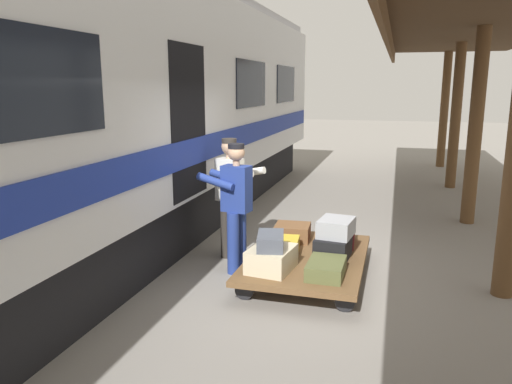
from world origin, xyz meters
name	(u,v)px	position (x,y,z in m)	size (l,w,h in m)	color
ground_plane	(320,276)	(0.00, 0.00, 0.00)	(60.00, 60.00, 0.00)	gray
train_car	(89,112)	(3.28, 0.00, 2.06)	(3.03, 16.57, 4.00)	silver
luggage_cart	(307,259)	(0.16, 0.08, 0.25)	(1.44, 2.20, 0.29)	brown
suitcase_yellow_case	(283,246)	(0.48, 0.08, 0.38)	(0.40, 0.48, 0.19)	gold
suitcase_olive_duffel	(326,268)	(-0.16, 0.68, 0.37)	(0.41, 0.59, 0.17)	brown
suitcase_black_hardshell	(333,247)	(-0.16, 0.08, 0.43)	(0.40, 0.57, 0.29)	black
suitcase_cream_canvas	(271,259)	(0.48, 0.68, 0.42)	(0.47, 0.59, 0.27)	beige
suitcase_brown_leather	(292,232)	(0.48, -0.53, 0.40)	(0.48, 0.44, 0.22)	brown
suitcase_maroon_trunk	(339,235)	(-0.16, -0.53, 0.41)	(0.43, 0.54, 0.26)	maroon
suitcase_gray_aluminum	(336,227)	(-0.19, 0.05, 0.68)	(0.40, 0.49, 0.22)	#9EA0A5
suitcase_slate_roller	(271,241)	(0.49, 0.69, 0.64)	(0.30, 0.49, 0.17)	#4C515B
porter_in_overalls	(235,203)	(1.12, 0.11, 0.93)	(0.71, 0.51, 1.70)	navy
porter_by_door	(231,193)	(1.37, -0.44, 0.93)	(0.73, 0.55, 1.70)	#332D28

